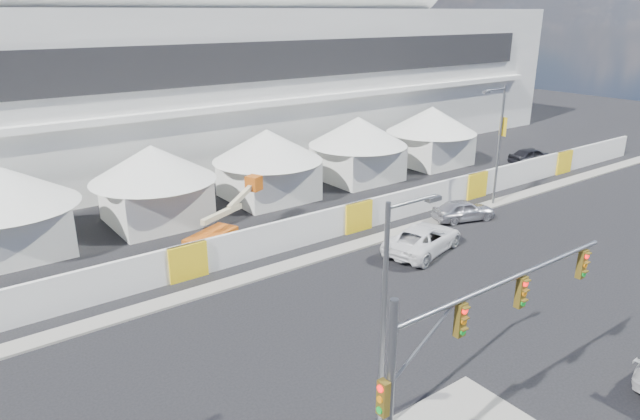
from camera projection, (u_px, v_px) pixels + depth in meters
ground at (472, 365)px, 23.48m from camera, size 160.00×160.00×0.00m
far_curb at (512, 198)px, 44.18m from camera, size 80.00×1.20×0.12m
stadium at (205, 57)px, 56.73m from camera, size 80.00×24.80×21.98m
tent_row at (214, 168)px, 40.92m from camera, size 53.40×8.40×5.40m
hoarding_fence at (357, 216)px, 37.52m from camera, size 70.00×0.25×2.00m
scaffold_tower at (486, 74)px, 74.65m from camera, size 4.40×4.40×12.00m
sedan_silver at (463, 210)px, 39.48m from camera, size 3.00×4.71×1.49m
pickup_curb at (423, 239)px, 34.29m from camera, size 4.25×6.51×1.66m
lot_car_b at (532, 156)px, 54.04m from camera, size 2.80×4.93×1.58m
traffic_mast at (446, 369)px, 16.43m from camera, size 10.02×0.66×6.83m
streetlight_median at (389, 307)px, 18.06m from camera, size 2.30×0.23×8.31m
streetlight_curb at (498, 138)px, 41.08m from camera, size 2.62×0.59×8.84m
boom_lift at (221, 233)px, 34.93m from camera, size 7.15×2.87×3.49m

